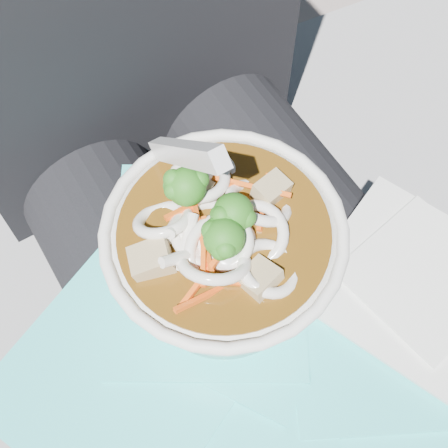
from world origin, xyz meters
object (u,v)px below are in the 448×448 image
stone_ledge (203,311)px  lap (276,332)px  plastic_bag (242,358)px  udon_bowl (223,253)px  person_body (224,243)px

stone_ledge → lap: bearing=-90.0°
plastic_bag → udon_bowl: bearing=72.5°
person_body → udon_bowl: size_ratio=4.68×
stone_ledge → plastic_bag: plastic_bag is taller
lap → person_body: (-0.00, 0.09, 0.03)m
stone_ledge → udon_bowl: size_ratio=4.72×
lap → plastic_bag: (-0.05, -0.02, 0.08)m
stone_ledge → udon_bowl: 0.46m
plastic_bag → person_body: bearing=64.8°
stone_ledge → plastic_bag: 0.42m
stone_ledge → lap: lap is taller
lap → person_body: 0.10m
stone_ledge → plastic_bag: size_ratio=2.63×
person_body → plastic_bag: bearing=-115.2°
lap → person_body: person_body is taller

